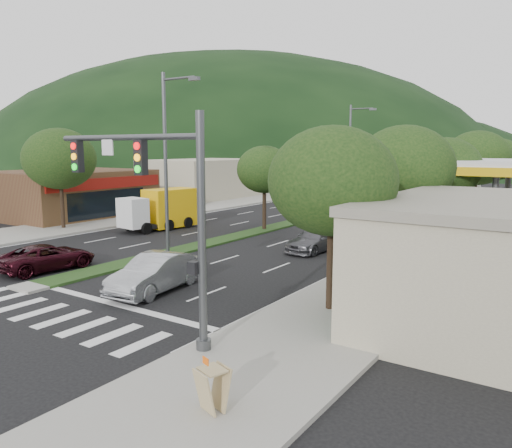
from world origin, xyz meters
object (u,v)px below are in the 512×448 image
Objects in this scene: tree_med_near at (264,170)px; tree_r_a at (332,181)px; tree_r_d at (477,158)px; box_truck at (163,210)px; car_queue_a at (336,227)px; motorhome at (456,188)px; tree_med_far at (388,156)px; tree_r_b at (404,167)px; car_queue_c at (365,210)px; suv_maroon at (47,257)px; a_frame_sign at (212,386)px; tree_r_c at (445,168)px; streetlight_near at (168,155)px; tree_r_e at (498,159)px; car_queue_b at (316,240)px; car_queue_d at (361,217)px; tree_l_a at (60,159)px; streetlight_mid at (352,152)px; traffic_signal at (160,194)px; sedan_silver at (155,273)px.

tree_r_a is at bearing -49.40° from tree_med_near.
box_truck is at bearing -140.02° from tree_r_d.
motorhome is at bearing 89.52° from car_queue_a.
tree_med_far reaches higher than tree_r_a.
tree_r_b is 1.74× the size of car_queue_c.
suv_maroon is at bearing -117.14° from tree_r_d.
tree_r_b is 5.07× the size of a_frame_sign.
tree_r_b is at bearing -26.57° from tree_med_near.
tree_r_c is at bearing -41.13° from car_queue_c.
streetlight_near is at bearing -89.67° from tree_med_far.
tree_r_e is 1.48× the size of car_queue_b.
tree_r_c is 8.69m from car_queue_d.
tree_r_d reaches higher than box_truck.
tree_r_b is 0.97× the size of tree_r_d.
tree_l_a is 0.72× the size of streetlight_mid.
tree_med_near reaches higher than box_truck.
tree_med_near is 0.87× the size of tree_med_far.
suv_maroon is 0.88× the size of car_queue_d.
a_frame_sign is at bearing -59.46° from tree_med_near.
a_frame_sign is (3.99, -2.53, -3.89)m from traffic_signal.
car_queue_b is at bearing -70.49° from car_queue_a.
streetlight_mid reaches higher than tree_r_a.
car_queue_b is 1.14× the size of car_queue_c.
tree_r_d is 1.07× the size of tree_r_e.
tree_r_e is at bearing -118.26° from box_truck.
tree_r_e is at bearing 90.00° from tree_r_c.
tree_r_e is at bearing 84.38° from car_queue_b.
sedan_silver is (-7.23, -17.67, -3.96)m from tree_r_c.
tree_r_b reaches higher than tree_med_near.
streetlight_near is (-11.79, -32.00, 0.69)m from tree_r_e.
tree_med_far reaches higher than box_truck.
tree_l_a reaches higher than a_frame_sign.
tree_r_b is at bearing -90.00° from tree_r_e.
car_queue_d is at bearing 72.30° from streetlight_near.
car_queue_d is at bearing -112.56° from tree_r_e.
motorhome is at bearing 100.21° from tree_r_c.
car_queue_c is 33.99m from a_frame_sign.
tree_med_near is (-9.03, 19.54, -0.22)m from traffic_signal.
motorhome reaches higher than sedan_silver.
car_queue_a is (5.46, 0.56, -3.76)m from tree_med_near.
tree_r_e reaches higher than sedan_silver.
traffic_signal is at bearing -88.80° from motorhome.
tree_r_e is at bearing 50.76° from tree_l_a.
tree_med_near is at bearing 153.43° from tree_r_b.
box_truck is (-12.09, -4.19, 0.72)m from car_queue_a.
car_queue_d reaches higher than car_queue_c.
car_queue_a is (7.81, 16.56, 0.02)m from suv_maroon.
sedan_silver is (4.56, -5.67, -4.80)m from streetlight_near.
sedan_silver is 3.49× the size of a_frame_sign.
streetlight_mid is (0.21, -11.00, 0.58)m from tree_med_far.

